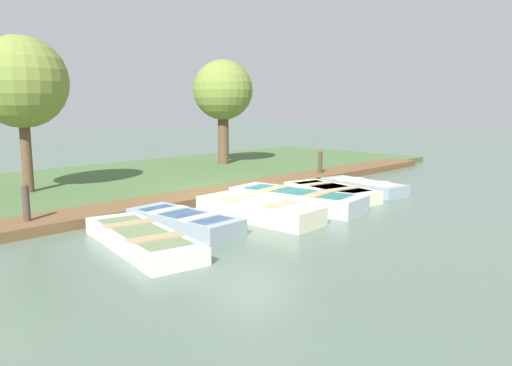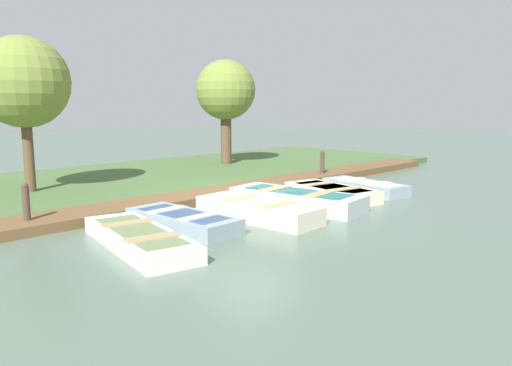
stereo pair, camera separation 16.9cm
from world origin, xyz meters
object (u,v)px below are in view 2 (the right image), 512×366
rowboat_1 (183,220)px  rowboat_3 (296,199)px  rowboat_2 (258,210)px  park_tree_left (226,91)px  park_tree_far_left (23,83)px  rowboat_5 (365,187)px  rowboat_0 (139,238)px  mooring_post_far (322,165)px  mooring_post_near (26,207)px  rowboat_4 (332,192)px

rowboat_1 → rowboat_3: (0.32, 3.28, 0.05)m
rowboat_2 → park_tree_left: (-7.05, 5.30, 2.83)m
rowboat_1 → park_tree_left: size_ratio=0.64×
park_tree_far_left → rowboat_1: bearing=9.9°
rowboat_2 → rowboat_5: rowboat_2 is taller
rowboat_0 → park_tree_far_left: park_tree_far_left is taller
rowboat_3 → park_tree_left: bearing=143.6°
rowboat_0 → rowboat_5: rowboat_5 is taller
rowboat_3 → park_tree_far_left: bearing=-152.0°
rowboat_5 → mooring_post_far: size_ratio=2.72×
park_tree_left → rowboat_5: bearing=-5.0°
rowboat_0 → rowboat_3: bearing=103.2°
rowboat_0 → rowboat_5: 7.80m
mooring_post_near → park_tree_far_left: bearing=157.9°
rowboat_1 → rowboat_3: bearing=81.6°
rowboat_4 → park_tree_left: (-6.75, 2.13, 2.87)m
rowboat_1 → mooring_post_near: size_ratio=2.73×
rowboat_0 → mooring_post_far: 9.29m
rowboat_1 → rowboat_4: rowboat_4 is taller
rowboat_0 → park_tree_far_left: size_ratio=0.78×
mooring_post_near → mooring_post_far: bearing=90.0°
mooring_post_far → park_tree_far_left: size_ratio=0.23×
rowboat_1 → rowboat_2: size_ratio=0.88×
rowboat_1 → mooring_post_far: (-2.12, 7.51, 0.33)m
rowboat_3 → mooring_post_near: size_ratio=3.57×
rowboat_5 → rowboat_4: bearing=-84.5°
rowboat_4 → rowboat_0: bearing=-76.3°
rowboat_3 → rowboat_4: rowboat_3 is taller
rowboat_1 → rowboat_5: rowboat_1 is taller
mooring_post_near → mooring_post_far: same height
mooring_post_near → park_tree_far_left: 4.56m
rowboat_4 → rowboat_3: bearing=-75.6°
rowboat_0 → rowboat_5: size_ratio=1.25×
rowboat_0 → rowboat_5: bearing=102.3°
rowboat_1 → rowboat_2: 1.79m
rowboat_0 → park_tree_left: bearing=140.6°
rowboat_3 → mooring_post_near: (-2.44, -5.65, 0.28)m
rowboat_3 → rowboat_5: rowboat_3 is taller
rowboat_5 → park_tree_left: 7.44m
mooring_post_near → rowboat_4: bearing=72.1°
mooring_post_far → park_tree_left: (-4.41, -0.50, 2.54)m
rowboat_0 → mooring_post_near: bearing=-149.1°
rowboat_1 → rowboat_5: 6.42m
rowboat_0 → rowboat_1: bearing=121.8°
rowboat_3 → rowboat_0: bearing=-95.2°
rowboat_4 → park_tree_left: size_ratio=0.68×
rowboat_3 → park_tree_left: park_tree_left is taller
rowboat_0 → rowboat_3: (-0.21, 4.67, 0.06)m
rowboat_0 → rowboat_1: (-0.54, 1.38, 0.01)m
rowboat_1 → park_tree_far_left: size_ratio=0.62×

